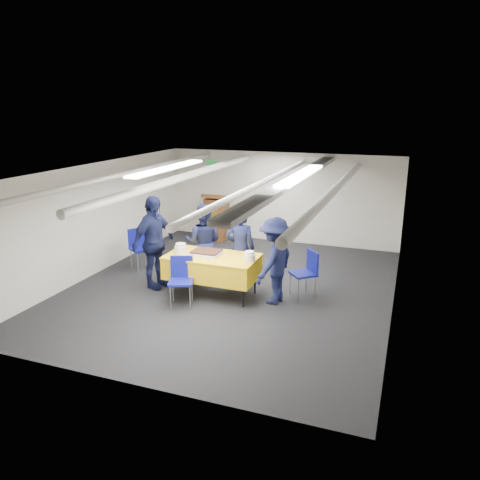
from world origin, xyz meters
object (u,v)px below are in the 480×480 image
(serving_table, at_px, (212,267))
(podium, at_px, (217,217))
(chair_near, at_px, (181,276))
(chair_right, at_px, (307,269))
(sailor_d, at_px, (275,261))
(sheet_cake, at_px, (206,253))
(sailor_b, at_px, (203,242))
(sailor_a, at_px, (240,248))
(chair_left, at_px, (139,244))
(sailor_c, at_px, (154,242))

(serving_table, distance_m, podium, 3.76)
(chair_near, xyz_separation_m, chair_right, (2.01, 1.12, 0.00))
(chair_near, bearing_deg, sailor_d, 22.81)
(sheet_cake, xyz_separation_m, sailor_b, (-0.38, 0.70, -0.03))
(chair_near, relative_size, sailor_b, 0.55)
(serving_table, relative_size, sailor_a, 1.08)
(podium, xyz_separation_m, chair_near, (1.04, -4.05, -0.08))
(chair_near, bearing_deg, sheet_cake, 66.96)
(sheet_cake, height_order, sailor_b, sailor_b)
(chair_near, relative_size, sailor_a, 0.55)
(serving_table, bearing_deg, sailor_a, 58.36)
(chair_right, bearing_deg, sailor_d, -135.54)
(chair_right, bearing_deg, chair_left, 175.45)
(chair_right, height_order, sailor_c, sailor_c)
(chair_near, distance_m, chair_right, 2.30)
(chair_left, bearing_deg, sailor_b, -5.73)
(podium, bearing_deg, chair_right, -43.88)
(chair_right, distance_m, sailor_c, 2.95)
(sailor_a, xyz_separation_m, sailor_b, (-0.84, 0.13, -0.00))
(chair_left, xyz_separation_m, sailor_d, (3.26, -0.78, 0.25))
(chair_left, bearing_deg, sailor_a, -6.88)
(podium, bearing_deg, sheet_cake, -69.90)
(serving_table, distance_m, sheet_cake, 0.28)
(sheet_cake, distance_m, sailor_d, 1.29)
(sheet_cake, xyz_separation_m, chair_left, (-1.98, 0.86, -0.28))
(sailor_b, height_order, sailor_c, sailor_c)
(chair_near, bearing_deg, chair_right, 29.12)
(serving_table, relative_size, sailor_b, 1.08)
(sailor_c, bearing_deg, chair_near, -109.76)
(podium, relative_size, chair_near, 1.44)
(serving_table, height_order, chair_left, chair_left)
(serving_table, bearing_deg, sailor_c, -179.61)
(chair_left, distance_m, sailor_d, 3.37)
(podium, xyz_separation_m, sailor_b, (0.90, -2.80, 0.17))
(sailor_b, bearing_deg, serving_table, 114.46)
(sheet_cake, bearing_deg, sailor_c, -179.88)
(sheet_cake, bearing_deg, sailor_b, 118.53)
(serving_table, bearing_deg, chair_left, 157.81)
(sailor_a, bearing_deg, sailor_d, 133.70)
(chair_left, relative_size, sailor_a, 0.55)
(serving_table, bearing_deg, sailor_d, 3.61)
(serving_table, height_order, sailor_b, sailor_b)
(sailor_c, distance_m, sailor_d, 2.39)
(podium, xyz_separation_m, chair_right, (3.05, -2.93, -0.08))
(podium, xyz_separation_m, sailor_a, (1.73, -2.93, 0.17))
(chair_right, xyz_separation_m, sailor_c, (-2.87, -0.56, 0.37))
(sailor_b, bearing_deg, podium, -83.06)
(chair_left, bearing_deg, serving_table, -22.19)
(chair_right, relative_size, sailor_d, 0.56)
(serving_table, distance_m, sailor_b, 0.88)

